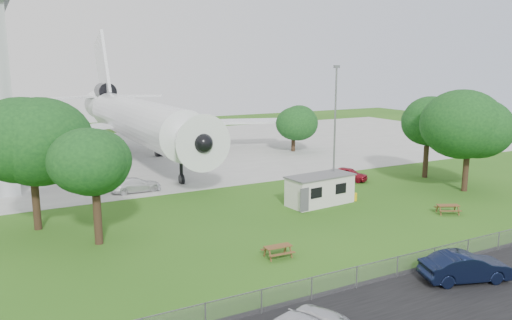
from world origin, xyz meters
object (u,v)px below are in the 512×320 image
car_centre_sedan (465,267)px  airliner (135,118)px  site_cabin (320,190)px  picnic_west (278,257)px  picnic_east (447,214)px

car_centre_sedan → airliner: bearing=25.4°
site_cabin → picnic_west: site_cabin is taller
picnic_west → site_cabin: bearing=45.4°
airliner → picnic_west: (-1.48, -39.37, -5.27)m
picnic_west → car_centre_sedan: size_ratio=0.36×
airliner → car_centre_sedan: (6.06, -47.56, -4.43)m
airliner → car_centre_sedan: 48.14m
picnic_west → airliner: bearing=90.5°
car_centre_sedan → site_cabin: bearing=11.1°
site_cabin → car_centre_sedan: bearing=-97.1°
picnic_west → picnic_east: 17.33m
airliner → car_centre_sedan: size_ratio=9.41×
picnic_west → car_centre_sedan: (7.54, -8.19, 0.84)m
airliner → picnic_west: airliner is taller
picnic_east → picnic_west: bearing=-148.8°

